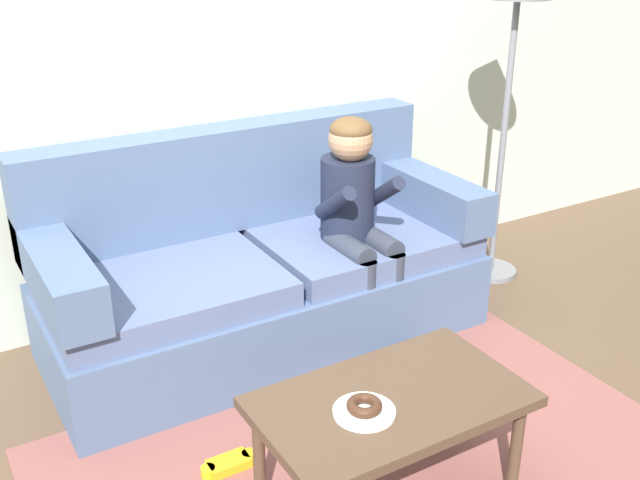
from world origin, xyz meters
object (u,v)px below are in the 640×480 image
object	(u,v)px
donut	(364,405)
floor_lamp	(517,7)
coffee_table	(391,409)
toy_controller	(229,465)
couch	(260,270)
person_child	(356,209)

from	to	relation	value
donut	floor_lamp	world-z (taller)	floor_lamp
coffee_table	toy_controller	distance (m)	0.71
donut	floor_lamp	xyz separation A→B (m)	(1.74, 1.25, 1.05)
coffee_table	floor_lamp	bearing A→B (deg)	37.10
couch	floor_lamp	world-z (taller)	floor_lamp
couch	coffee_table	xyz separation A→B (m)	(-0.13, -1.27, 0.03)
person_child	donut	bearing A→B (deg)	-121.74
couch	toy_controller	xyz separation A→B (m)	(-0.56, -0.85, -0.33)
coffee_table	donut	world-z (taller)	donut
coffee_table	donut	bearing A→B (deg)	-166.60
person_child	donut	xyz separation A→B (m)	(-0.67, -1.09, -0.20)
donut	floor_lamp	size ratio (longest dim) A/B	0.07
person_child	donut	size ratio (longest dim) A/B	9.18
couch	donut	world-z (taller)	couch
coffee_table	toy_controller	size ratio (longest dim) A/B	4.13
toy_controller	coffee_table	bearing A→B (deg)	-73.55
couch	floor_lamp	xyz separation A→B (m)	(1.48, -0.05, 1.16)
coffee_table	donut	size ratio (longest dim) A/B	7.77
couch	coffee_table	world-z (taller)	couch
person_child	floor_lamp	distance (m)	1.37
floor_lamp	couch	bearing A→B (deg)	177.93
couch	toy_controller	size ratio (longest dim) A/B	9.25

